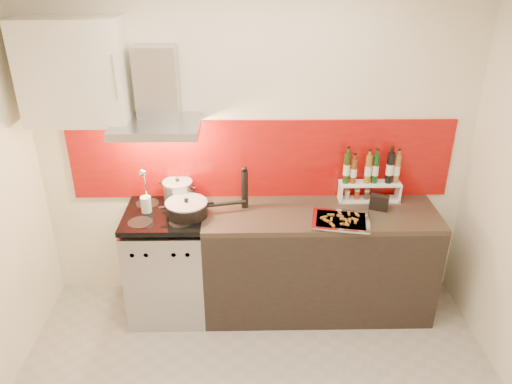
{
  "coord_description": "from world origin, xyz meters",
  "views": [
    {
      "loc": [
        -0.06,
        -2.24,
        2.73
      ],
      "look_at": [
        0.0,
        0.95,
        1.15
      ],
      "focal_mm": 35.0,
      "sensor_mm": 36.0,
      "label": 1
    }
  ],
  "objects_px": {
    "range_stove": "(168,264)",
    "counter": "(318,261)",
    "baking_tray": "(341,220)",
    "pepper_mill": "(245,188)",
    "saute_pan": "(188,208)",
    "stock_pot": "(178,191)"
  },
  "relations": [
    {
      "from": "saute_pan",
      "to": "baking_tray",
      "type": "height_order",
      "value": "saute_pan"
    },
    {
      "from": "counter",
      "to": "baking_tray",
      "type": "distance_m",
      "value": 0.51
    },
    {
      "from": "range_stove",
      "to": "baking_tray",
      "type": "height_order",
      "value": "baking_tray"
    },
    {
      "from": "pepper_mill",
      "to": "baking_tray",
      "type": "distance_m",
      "value": 0.77
    },
    {
      "from": "range_stove",
      "to": "counter",
      "type": "distance_m",
      "value": 1.2
    },
    {
      "from": "stock_pot",
      "to": "counter",
      "type": "bearing_deg",
      "value": -9.55
    },
    {
      "from": "baking_tray",
      "to": "counter",
      "type": "bearing_deg",
      "value": 127.91
    },
    {
      "from": "counter",
      "to": "saute_pan",
      "type": "distance_m",
      "value": 1.14
    },
    {
      "from": "stock_pot",
      "to": "baking_tray",
      "type": "relative_size",
      "value": 0.5
    },
    {
      "from": "range_stove",
      "to": "pepper_mill",
      "type": "height_order",
      "value": "pepper_mill"
    },
    {
      "from": "pepper_mill",
      "to": "baking_tray",
      "type": "height_order",
      "value": "pepper_mill"
    },
    {
      "from": "pepper_mill",
      "to": "baking_tray",
      "type": "xyz_separation_m",
      "value": [
        0.71,
        -0.25,
        -0.15
      ]
    },
    {
      "from": "range_stove",
      "to": "stock_pot",
      "type": "height_order",
      "value": "stock_pot"
    },
    {
      "from": "counter",
      "to": "saute_pan",
      "type": "bearing_deg",
      "value": -177.63
    },
    {
      "from": "counter",
      "to": "pepper_mill",
      "type": "xyz_separation_m",
      "value": [
        -0.58,
        0.09,
        0.62
      ]
    },
    {
      "from": "counter",
      "to": "baking_tray",
      "type": "relative_size",
      "value": 3.84
    },
    {
      "from": "counter",
      "to": "pepper_mill",
      "type": "bearing_deg",
      "value": 170.86
    },
    {
      "from": "stock_pot",
      "to": "range_stove",
      "type": "bearing_deg",
      "value": -115.84
    },
    {
      "from": "counter",
      "to": "stock_pot",
      "type": "xyz_separation_m",
      "value": [
        -1.11,
        0.19,
        0.55
      ]
    },
    {
      "from": "counter",
      "to": "baking_tray",
      "type": "height_order",
      "value": "baking_tray"
    },
    {
      "from": "counter",
      "to": "pepper_mill",
      "type": "height_order",
      "value": "pepper_mill"
    },
    {
      "from": "stock_pot",
      "to": "baking_tray",
      "type": "height_order",
      "value": "stock_pot"
    }
  ]
}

